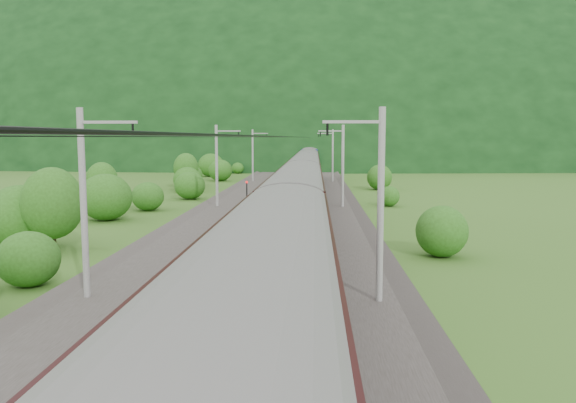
{
  "coord_description": "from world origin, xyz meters",
  "views": [
    {
      "loc": [
        3.51,
        -22.92,
        7.07
      ],
      "look_at": [
        1.62,
        16.13,
        2.6
      ],
      "focal_mm": 35.0,
      "sensor_mm": 36.0,
      "label": 1
    }
  ],
  "objects": [
    {
      "name": "hazard_post_far",
      "position": [
        0.52,
        63.3,
        1.04
      ],
      "size": [
        0.16,
        0.16,
        1.48
      ],
      "primitive_type": "cylinder",
      "color": "red",
      "rests_on": "railbed"
    },
    {
      "name": "catenary_right",
      "position": [
        6.12,
        32.0,
        4.5
      ],
      "size": [
        2.54,
        192.28,
        8.0
      ],
      "color": "gray",
      "rests_on": "railbed"
    },
    {
      "name": "train",
      "position": [
        2.4,
        24.74,
        3.78
      ],
      "size": [
        3.22,
        153.16,
        5.61
      ],
      "color": "black",
      "rests_on": "ground"
    },
    {
      "name": "overhead_wires",
      "position": [
        0.0,
        10.0,
        7.1
      ],
      "size": [
        4.83,
        198.0,
        0.03
      ],
      "color": "black",
      "rests_on": "ground"
    },
    {
      "name": "catenary_left",
      "position": [
        -6.12,
        32.0,
        4.5
      ],
      "size": [
        2.54,
        192.28,
        8.0
      ],
      "color": "gray",
      "rests_on": "railbed"
    },
    {
      "name": "signal",
      "position": [
        -3.89,
        37.34,
        1.52
      ],
      "size": [
        0.23,
        0.23,
        2.08
      ],
      "color": "black",
      "rests_on": "railbed"
    },
    {
      "name": "vegetation_right",
      "position": [
        11.65,
        14.78,
        1.34
      ],
      "size": [
        4.55,
        97.38,
        3.07
      ],
      "color": "#255115",
      "rests_on": "ground"
    },
    {
      "name": "ground",
      "position": [
        0.0,
        0.0,
        0.0
      ],
      "size": [
        600.0,
        600.0,
        0.0
      ],
      "primitive_type": "plane",
      "color": "#345A1C",
      "rests_on": "ground"
    },
    {
      "name": "mountain_ridge",
      "position": [
        -120.0,
        300.0,
        0.0
      ],
      "size": [
        336.0,
        280.0,
        132.0
      ],
      "primitive_type": "ellipsoid",
      "color": "black",
      "rests_on": "ground"
    },
    {
      "name": "hazard_post_near",
      "position": [
        -0.68,
        29.51,
        1.05
      ],
      "size": [
        0.16,
        0.16,
        1.51
      ],
      "primitive_type": "cylinder",
      "color": "red",
      "rests_on": "railbed"
    },
    {
      "name": "mountain_main",
      "position": [
        0.0,
        260.0,
        0.0
      ],
      "size": [
        504.0,
        360.0,
        244.0
      ],
      "primitive_type": "ellipsoid",
      "color": "black",
      "rests_on": "ground"
    },
    {
      "name": "railbed",
      "position": [
        0.0,
        10.0,
        0.15
      ],
      "size": [
        14.0,
        220.0,
        0.3
      ],
      "primitive_type": "cube",
      "color": "#38332D",
      "rests_on": "ground"
    },
    {
      "name": "track_left",
      "position": [
        -2.4,
        10.0,
        0.37
      ],
      "size": [
        2.4,
        220.0,
        0.27
      ],
      "color": "brown",
      "rests_on": "railbed"
    },
    {
      "name": "track_right",
      "position": [
        2.4,
        10.0,
        0.37
      ],
      "size": [
        2.4,
        220.0,
        0.27
      ],
      "color": "brown",
      "rests_on": "railbed"
    },
    {
      "name": "vegetation_left",
      "position": [
        -13.52,
        15.28,
        2.25
      ],
      "size": [
        11.82,
        150.14,
        6.98
      ],
      "color": "#255115",
      "rests_on": "ground"
    }
  ]
}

